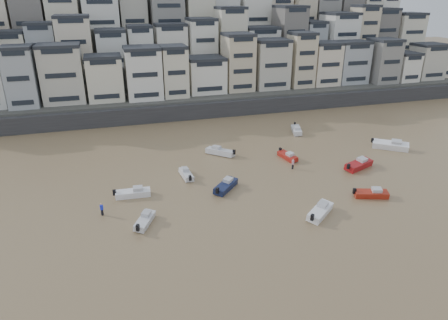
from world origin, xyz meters
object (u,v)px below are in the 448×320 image
object	(u,v)px
boat_a	(320,210)
boat_e	(288,155)
person_blue	(102,209)
boat_i	(296,129)
boat_h	(220,151)
boat_j	(145,219)
boat_f	(186,173)
boat_d	(359,164)
boat_g	(391,144)
boat_b	(371,193)
boat_k	(133,192)
boat_c	(226,185)
person_pink	(293,164)

from	to	relation	value
boat_a	boat_e	distance (m)	19.03
boat_e	person_blue	world-z (taller)	person_blue
boat_i	boat_h	bearing A→B (deg)	-50.78
boat_i	boat_j	xyz separation A→B (m)	(-33.71, -26.65, -0.12)
boat_f	person_blue	distance (m)	15.18
boat_d	boat_e	xyz separation A→B (m)	(-9.45, 6.96, -0.17)
boat_d	boat_g	world-z (taller)	boat_g
boat_a	boat_j	xyz separation A→B (m)	(-21.87, 4.34, -0.13)
boat_f	person_blue	world-z (taller)	person_blue
boat_a	boat_b	bearing A→B (deg)	-24.88
boat_b	boat_g	world-z (taller)	boat_g
boat_a	boat_h	distance (m)	24.68
boat_e	boat_h	bearing A→B (deg)	-126.51
boat_e	boat_k	size ratio (longest dim) A/B	0.90
boat_b	boat_c	xyz separation A→B (m)	(-18.87, 8.14, 0.06)
boat_d	boat_e	bearing A→B (deg)	121.68
boat_g	boat_j	world-z (taller)	boat_g
boat_d	boat_g	distance (m)	12.19
boat_e	boat_i	size ratio (longest dim) A/B	0.86
boat_f	boat_i	bearing A→B (deg)	-64.82
boat_d	boat_h	size ratio (longest dim) A/B	1.06
boat_b	person_pink	bearing A→B (deg)	136.01
person_pink	boat_a	bearing A→B (deg)	-102.04
boat_b	boat_d	size ratio (longest dim) A/B	0.83
boat_i	boat_a	bearing A→B (deg)	-3.08
boat_f	boat_j	world-z (taller)	boat_j
boat_b	boat_f	xyz separation A→B (m)	(-23.55, 13.93, -0.05)
boat_c	boat_j	world-z (taller)	boat_c
boat_g	person_blue	xyz separation A→B (m)	(-51.08, -9.46, -0.06)
boat_a	boat_i	world-z (taller)	boat_a
boat_h	person_blue	bearing A→B (deg)	81.26
boat_e	boat_c	bearing A→B (deg)	-69.66
boat_c	boat_i	distance (m)	29.54
person_blue	boat_j	bearing A→B (deg)	-36.71
boat_a	boat_b	distance (m)	9.68
boat_j	person_pink	distance (m)	26.93
boat_i	boat_k	size ratio (longest dim) A/B	1.05
boat_j	boat_d	bearing A→B (deg)	-51.71
boat_c	boat_g	distance (m)	34.40
boat_a	boat_d	world-z (taller)	boat_d
boat_c	boat_d	world-z (taller)	boat_d
boat_b	boat_e	world-z (taller)	boat_b
boat_b	boat_f	world-z (taller)	boat_b
boat_i	boat_k	xyz separation A→B (m)	(-34.49, -18.82, -0.04)
boat_g	boat_e	bearing A→B (deg)	-144.66
boat_e	boat_d	bearing A→B (deg)	43.37
boat_f	boat_i	distance (m)	29.85
boat_f	boat_b	bearing A→B (deg)	-124.79
boat_g	boat_i	distance (m)	18.25
boat_k	boat_b	bearing A→B (deg)	-13.36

